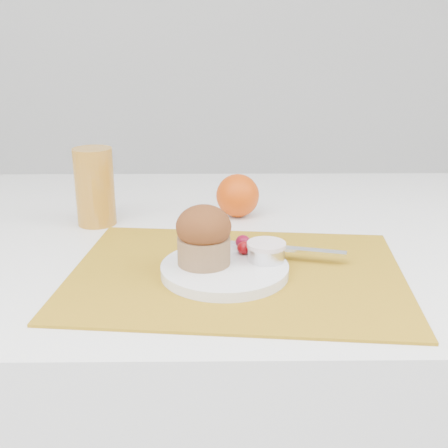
{
  "coord_description": "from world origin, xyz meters",
  "views": [
    {
      "loc": [
        0.04,
        -0.85,
        1.08
      ],
      "look_at": [
        0.05,
        -0.06,
        0.8
      ],
      "focal_mm": 45.0,
      "sensor_mm": 36.0,
      "label": 1
    }
  ],
  "objects_px": {
    "plate": "(225,269)",
    "juice_glass": "(95,187)",
    "table": "(200,413)",
    "muffin": "(204,236)",
    "orange": "(238,196)"
  },
  "relations": [
    {
      "from": "table",
      "to": "juice_glass",
      "type": "distance_m",
      "value": 0.48
    },
    {
      "from": "juice_glass",
      "to": "table",
      "type": "bearing_deg",
      "value": -12.5
    },
    {
      "from": "orange",
      "to": "juice_glass",
      "type": "xyz_separation_m",
      "value": [
        -0.25,
        -0.04,
        0.03
      ]
    },
    {
      "from": "table",
      "to": "plate",
      "type": "distance_m",
      "value": 0.43
    },
    {
      "from": "plate",
      "to": "muffin",
      "type": "bearing_deg",
      "value": 168.46
    },
    {
      "from": "orange",
      "to": "muffin",
      "type": "height_order",
      "value": "muffin"
    },
    {
      "from": "plate",
      "to": "juice_glass",
      "type": "height_order",
      "value": "juice_glass"
    },
    {
      "from": "table",
      "to": "plate",
      "type": "xyz_separation_m",
      "value": [
        0.05,
        -0.19,
        0.39
      ]
    },
    {
      "from": "table",
      "to": "plate",
      "type": "relative_size",
      "value": 6.78
    },
    {
      "from": "orange",
      "to": "juice_glass",
      "type": "relative_size",
      "value": 0.58
    },
    {
      "from": "table",
      "to": "juice_glass",
      "type": "relative_size",
      "value": 8.87
    },
    {
      "from": "table",
      "to": "juice_glass",
      "type": "height_order",
      "value": "juice_glass"
    },
    {
      "from": "plate",
      "to": "orange",
      "type": "bearing_deg",
      "value": 84.27
    },
    {
      "from": "plate",
      "to": "orange",
      "type": "relative_size",
      "value": 2.25
    },
    {
      "from": "juice_glass",
      "to": "muffin",
      "type": "bearing_deg",
      "value": -48.95
    }
  ]
}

